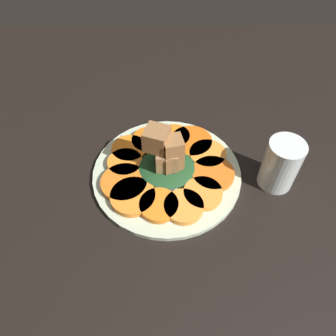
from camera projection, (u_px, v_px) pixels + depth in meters
table_slab at (168, 178)px, 67.06cm from camera, size 120.00×120.00×2.00cm
plate at (168, 173)px, 65.89cm from camera, size 29.64×29.64×1.05cm
carrot_slice_0 at (175, 137)px, 70.71cm from camera, size 6.94×6.94×1.19cm
carrot_slice_1 at (150, 141)px, 70.01cm from camera, size 7.59×7.59×1.19cm
carrot_slice_2 at (130, 149)px, 68.42cm from camera, size 7.38×7.38×1.19cm
carrot_slice_3 at (126, 163)px, 66.04cm from camera, size 7.10×7.10×1.19cm
carrot_slice_4 at (125, 183)px, 62.86cm from camera, size 8.96×8.96×1.19cm
carrot_slice_5 at (134, 197)px, 60.83cm from camera, size 8.49×8.49×1.19cm
carrot_slice_6 at (160, 205)px, 59.61cm from camera, size 7.23×7.23×1.19cm
carrot_slice_7 at (185, 207)px, 59.42cm from camera, size 7.31×7.31×1.19cm
carrot_slice_8 at (204, 193)px, 61.28cm from camera, size 7.36×7.36×1.19cm
carrot_slice_9 at (214, 174)px, 64.28cm from camera, size 8.43×8.43×1.19cm
carrot_slice_10 at (209, 154)px, 67.51cm from camera, size 7.56×7.56×1.19cm
carrot_slice_11 at (192, 142)px, 69.78cm from camera, size 8.88×8.88×1.19cm
center_pile at (168, 159)px, 62.84cm from camera, size 11.55×10.39×10.36cm
fork at (165, 146)px, 69.48cm from camera, size 18.10×7.12×0.40cm
water_glass at (282, 164)px, 61.17cm from camera, size 6.77×6.77×10.46cm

